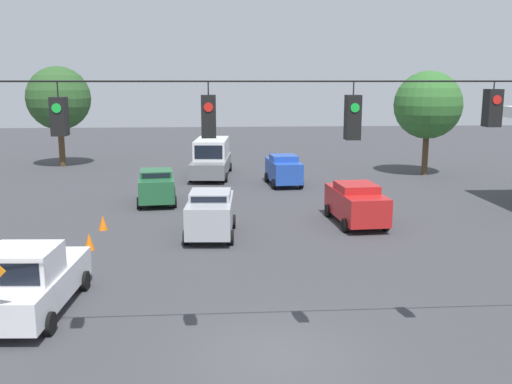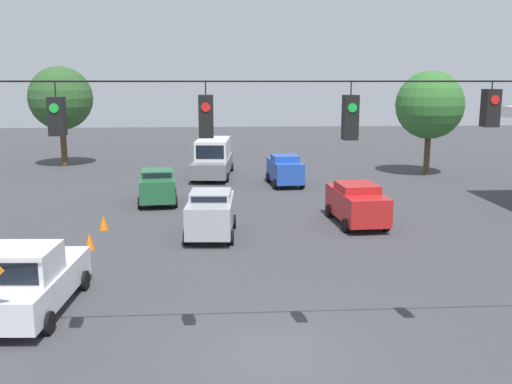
{
  "view_description": "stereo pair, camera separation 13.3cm",
  "coord_description": "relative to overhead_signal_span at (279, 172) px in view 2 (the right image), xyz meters",
  "views": [
    {
      "loc": [
        1.46,
        13.07,
        6.83
      ],
      "look_at": [
        -0.13,
        -9.26,
        2.38
      ],
      "focal_mm": 40.0,
      "sensor_mm": 36.0,
      "label": 1
    },
    {
      "loc": [
        1.32,
        13.08,
        6.83
      ],
      "look_at": [
        -0.13,
        -9.26,
        2.38
      ],
      "focal_mm": 40.0,
      "sensor_mm": 36.0,
      "label": 2
    }
  ],
  "objects": [
    {
      "name": "ground_plane",
      "position": [
        0.02,
        -0.49,
        -4.79
      ],
      "size": [
        140.0,
        140.0,
        0.0
      ],
      "primitive_type": "plane",
      "color": "#3D3D42"
    },
    {
      "name": "overhead_signal_span",
      "position": [
        0.0,
        0.0,
        0.0
      ],
      "size": [
        21.76,
        0.38,
        7.6
      ],
      "color": "#4C473D",
      "rests_on": "ground_plane"
    },
    {
      "name": "sedan_red_oncoming_far",
      "position": [
        -5.19,
        -13.61,
        -3.76
      ],
      "size": [
        2.36,
        4.68,
        1.96
      ],
      "color": "red",
      "rests_on": "ground_plane"
    },
    {
      "name": "box_truck_grey_withflow_deep",
      "position": [
        1.78,
        -27.83,
        -3.47
      ],
      "size": [
        3.05,
        7.36,
        2.64
      ],
      "color": "slate",
      "rests_on": "ground_plane"
    },
    {
      "name": "sedan_green_withflow_far",
      "position": [
        4.8,
        -18.93,
        -3.8
      ],
      "size": [
        2.41,
        4.23,
        1.89
      ],
      "color": "#236038",
      "rests_on": "ground_plane"
    },
    {
      "name": "sedan_blue_oncoming_deep",
      "position": [
        -2.92,
        -23.91,
        -3.76
      ],
      "size": [
        2.25,
        4.07,
        1.98
      ],
      "color": "#234CB2",
      "rests_on": "ground_plane"
    },
    {
      "name": "pickup_truck_white_parked_shoulder",
      "position": [
        6.98,
        -3.82,
        -3.81
      ],
      "size": [
        2.53,
        5.26,
        2.12
      ],
      "color": "silver",
      "rests_on": "ground_plane"
    },
    {
      "name": "sedan_silver_withflow_mid",
      "position": [
        1.74,
        -11.87,
        -3.73
      ],
      "size": [
        2.32,
        4.29,
        2.02
      ],
      "color": "#A8AAB2",
      "rests_on": "ground_plane"
    },
    {
      "name": "traffic_cone_nearest",
      "position": [
        6.66,
        -3.29,
        -4.44
      ],
      "size": [
        0.41,
        0.41,
        0.7
      ],
      "primitive_type": "cone",
      "color": "orange",
      "rests_on": "ground_plane"
    },
    {
      "name": "traffic_cone_second",
      "position": [
        6.5,
        -6.54,
        -4.44
      ],
      "size": [
        0.41,
        0.41,
        0.7
      ],
      "primitive_type": "cone",
      "color": "orange",
      "rests_on": "ground_plane"
    },
    {
      "name": "traffic_cone_third",
      "position": [
        6.66,
        -10.13,
        -4.44
      ],
      "size": [
        0.41,
        0.41,
        0.7
      ],
      "primitive_type": "cone",
      "color": "orange",
      "rests_on": "ground_plane"
    },
    {
      "name": "traffic_cone_fourth",
      "position": [
        6.7,
        -13.28,
        -4.44
      ],
      "size": [
        0.41,
        0.41,
        0.7
      ],
      "primitive_type": "cone",
      "color": "orange",
      "rests_on": "ground_plane"
    },
    {
      "name": "tree_horizon_left",
      "position": [
        13.67,
        -33.41,
        0.55
      ],
      "size": [
        4.93,
        4.93,
        7.82
      ],
      "color": "#4C3823",
      "rests_on": "ground_plane"
    },
    {
      "name": "tree_horizon_right",
      "position": [
        -13.63,
        -27.33,
        0.21
      ],
      "size": [
        4.8,
        4.8,
        7.42
      ],
      "color": "#4C3823",
      "rests_on": "ground_plane"
    }
  ]
}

